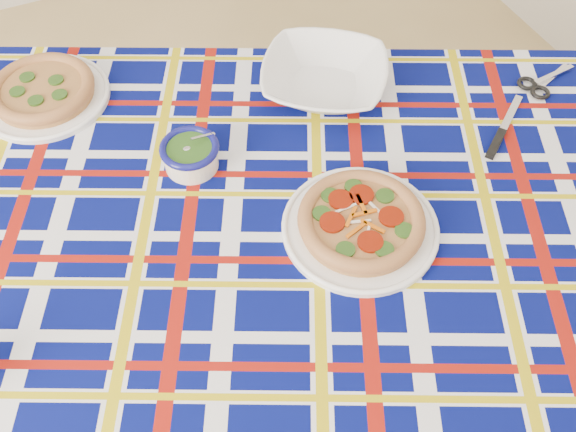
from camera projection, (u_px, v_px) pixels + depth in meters
name	position (u px, v px, depth m)	size (l,w,h in m)	color
dining_table	(276.00, 238.00, 1.22)	(1.75, 1.48, 0.70)	brown
tablecloth	(276.00, 231.00, 1.20)	(1.53, 0.97, 0.10)	#040A50
main_focaccia_plate	(361.00, 221.00, 1.12)	(0.29, 0.29, 0.06)	#A76F3B
pesto_bowl	(190.00, 153.00, 1.21)	(0.11, 0.11, 0.07)	#1C3E11
serving_bowl	(324.00, 78.00, 1.35)	(0.26, 0.26, 0.06)	white
second_focaccia_plate	(43.00, 90.00, 1.33)	(0.28, 0.28, 0.05)	#A76F3B
table_knife	(510.00, 115.00, 1.32)	(0.22, 0.02, 0.01)	silver
kitchen_scissors	(554.00, 75.00, 1.39)	(0.17, 0.08, 0.01)	silver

